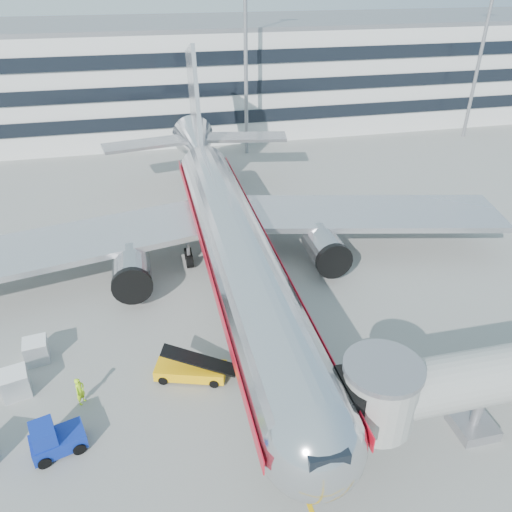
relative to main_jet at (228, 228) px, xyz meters
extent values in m
plane|color=gray|center=(0.00, -11.72, -4.23)|extent=(180.00, 180.00, 0.00)
cube|color=#F3B30C|center=(0.00, -1.72, -4.23)|extent=(0.25, 70.00, 0.01)
cylinder|color=silver|center=(0.00, -3.72, -0.03)|extent=(5.00, 36.00, 5.00)
sphere|color=silver|center=(0.00, -21.72, -0.03)|extent=(5.00, 5.00, 5.00)
cone|color=silver|center=(0.00, 19.28, 0.57)|extent=(5.00, 10.00, 5.00)
cube|color=black|center=(0.00, -23.22, 1.09)|extent=(1.80, 1.20, 0.90)
cube|color=#B7B7BC|center=(13.00, 1.78, -0.83)|extent=(24.95, 12.07, 0.50)
cube|color=#B7B7BC|center=(-13.00, 1.78, -0.83)|extent=(24.95, 12.07, 0.50)
cylinder|color=#99999E|center=(8.00, -1.72, -2.03)|extent=(3.00, 4.20, 3.00)
cylinder|color=#99999E|center=(-8.00, -1.72, -2.03)|extent=(3.00, 4.20, 3.00)
cylinder|color=black|center=(8.00, -3.72, -2.03)|extent=(3.10, 0.50, 3.10)
cylinder|color=black|center=(-8.00, -3.72, -2.03)|extent=(3.10, 0.50, 3.10)
cube|color=#B7B7BC|center=(0.00, 19.78, 4.97)|extent=(0.45, 9.39, 13.72)
cube|color=#B7B7BC|center=(5.50, 20.28, 1.17)|extent=(10.41, 4.94, 0.35)
cube|color=#B7B7BC|center=(-5.50, 20.28, 1.17)|extent=(10.41, 4.94, 0.35)
cylinder|color=gray|center=(0.00, -19.72, -3.33)|extent=(0.24, 0.24, 1.80)
cylinder|color=black|center=(0.00, -19.72, -3.78)|extent=(0.35, 0.90, 0.90)
cylinder|color=gray|center=(3.20, 2.28, -3.23)|extent=(0.30, 0.30, 2.00)
cylinder|color=gray|center=(-3.20, 2.28, -3.23)|extent=(0.30, 0.30, 2.00)
cube|color=red|center=(2.52, -3.72, 0.27)|extent=(0.06, 38.00, 0.90)
cube|color=red|center=(-2.52, -3.72, 0.27)|extent=(0.06, 38.00, 0.90)
cylinder|color=#A8A8A3|center=(10.50, -19.72, -0.03)|extent=(13.00, 3.00, 3.00)
cylinder|color=#A8A8A3|center=(4.20, -19.72, -0.03)|extent=(3.80, 3.80, 3.40)
cylinder|color=gray|center=(4.20, -19.72, 1.87)|extent=(4.00, 4.00, 0.30)
cube|color=black|center=(2.90, -19.72, -0.03)|extent=(1.40, 2.60, 2.60)
cylinder|color=gray|center=(10.50, -19.72, -2.63)|extent=(0.56, 0.56, 3.20)
cube|color=gray|center=(10.50, -19.72, -3.88)|extent=(2.20, 2.20, 0.70)
cylinder|color=black|center=(9.60, -19.72, -3.88)|extent=(0.35, 0.70, 0.70)
cylinder|color=black|center=(11.40, -19.72, -3.88)|extent=(0.35, 0.70, 0.70)
cube|color=silver|center=(0.00, 46.28, 3.27)|extent=(150.00, 24.00, 15.00)
cube|color=black|center=(0.00, 34.18, -0.23)|extent=(150.00, 0.30, 1.80)
cube|color=black|center=(0.00, 34.18, 3.77)|extent=(150.00, 0.30, 1.80)
cube|color=black|center=(0.00, 34.18, 7.77)|extent=(150.00, 0.30, 1.80)
cube|color=gray|center=(0.00, 46.28, 11.07)|extent=(150.00, 24.00, 0.60)
cylinder|color=gray|center=(8.00, 30.28, 8.27)|extent=(0.50, 0.50, 25.00)
cylinder|color=gray|center=(42.00, 30.28, 8.27)|extent=(0.50, 0.50, 25.00)
cube|color=#F5AD0A|center=(-4.67, -11.89, -3.68)|extent=(4.76, 2.92, 0.71)
cube|color=black|center=(-4.67, -11.89, -2.76)|extent=(4.82, 2.50, 1.56)
cylinder|color=black|center=(-6.00, -10.72, -3.93)|extent=(0.67, 0.46, 0.61)
cylinder|color=black|center=(-6.43, -12.07, -3.93)|extent=(0.67, 0.46, 0.61)
cylinder|color=black|center=(-2.90, -11.71, -3.93)|extent=(0.67, 0.46, 0.61)
cylinder|color=black|center=(-3.34, -13.07, -3.93)|extent=(0.67, 0.46, 0.61)
cube|color=navy|center=(-12.31, -15.82, -3.59)|extent=(3.13, 2.31, 0.90)
cube|color=navy|center=(-12.88, -15.99, -2.69)|extent=(1.57, 1.77, 1.10)
cube|color=black|center=(-12.88, -15.99, -2.34)|extent=(1.42, 1.55, 0.10)
cylinder|color=black|center=(-13.38, -15.36, -3.89)|extent=(0.75, 0.48, 0.70)
cylinder|color=black|center=(-12.96, -16.79, -3.89)|extent=(0.75, 0.48, 0.70)
cylinder|color=black|center=(-11.65, -14.85, -3.89)|extent=(0.75, 0.48, 0.70)
cylinder|color=black|center=(-11.23, -16.29, -3.89)|extent=(0.75, 0.48, 0.70)
cube|color=silver|center=(-15.30, -10.89, -3.42)|extent=(1.92, 1.92, 1.63)
cube|color=white|center=(-15.30, -10.89, -2.58)|extent=(1.92, 1.92, 0.06)
cube|color=silver|center=(-14.49, -7.95, -3.46)|extent=(1.69, 1.69, 1.54)
cube|color=white|center=(-14.49, -7.95, -2.67)|extent=(1.69, 1.69, 0.06)
imported|color=#C0FF1A|center=(-11.34, -12.57, -3.29)|extent=(0.76, 0.83, 1.90)
camera|label=1|loc=(-5.92, -35.94, 18.86)|focal=35.00mm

